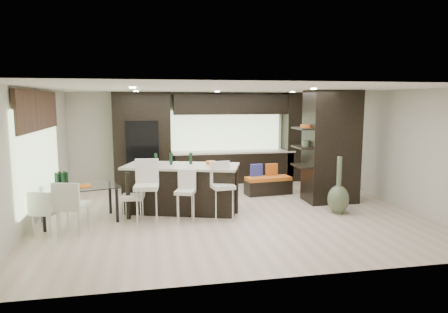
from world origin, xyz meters
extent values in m
plane|color=#C9B09A|center=(0.00, 0.00, 0.00)|extent=(8.00, 8.00, 0.00)
cube|color=beige|center=(0.00, 3.50, 1.35)|extent=(8.00, 0.02, 2.70)
cube|color=beige|center=(-4.00, 0.00, 1.35)|extent=(0.02, 7.00, 2.70)
cube|color=beige|center=(4.00, 0.00, 1.35)|extent=(0.02, 7.00, 2.70)
cube|color=white|center=(0.00, 0.00, 2.70)|extent=(8.00, 7.00, 0.02)
cube|color=#B2D199|center=(-3.96, 0.20, 1.35)|extent=(0.04, 3.20, 1.90)
cube|color=#B2D199|center=(0.60, 3.46, 1.55)|extent=(3.40, 0.04, 1.20)
cube|color=brown|center=(-3.93, 0.20, 2.25)|extent=(0.08, 3.00, 0.80)
cube|color=white|center=(0.00, 0.25, 2.68)|extent=(4.00, 3.00, 0.02)
cube|color=black|center=(0.50, 3.17, 1.35)|extent=(6.80, 0.68, 2.70)
cube|color=black|center=(-1.90, 3.12, 0.95)|extent=(0.90, 0.68, 1.90)
cube|color=black|center=(2.60, 0.40, 1.35)|extent=(1.20, 0.80, 2.70)
cube|color=black|center=(-1.04, 0.21, 0.52)|extent=(2.71, 1.79, 1.04)
cube|color=silver|center=(-1.80, -0.66, 0.52)|extent=(0.51, 0.51, 1.05)
cube|color=silver|center=(-1.04, -0.61, 0.43)|extent=(0.48, 0.48, 0.85)
cube|color=silver|center=(-0.27, -0.64, 0.49)|extent=(0.48, 0.48, 0.97)
cube|color=black|center=(1.35, 1.41, 0.23)|extent=(1.25, 0.60, 0.47)
cube|color=white|center=(-3.14, -0.24, 0.36)|extent=(1.69, 1.24, 0.73)
cube|color=silver|center=(-3.14, -1.00, 0.47)|extent=(0.62, 0.62, 0.93)
cube|color=silver|center=(-3.62, -0.96, 0.39)|extent=(0.53, 0.53, 0.78)
cube|color=silver|center=(-2.08, -0.24, 0.41)|extent=(0.49, 0.49, 0.82)
camera|label=1|loc=(-1.76, -8.51, 2.44)|focal=32.00mm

